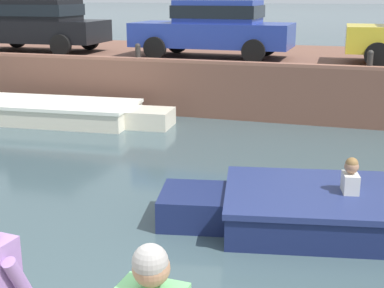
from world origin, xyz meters
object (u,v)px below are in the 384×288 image
at_px(boat_moored_west_cream, 46,111).
at_px(mooring_bollard_east, 370,59).
at_px(car_left_inner_blue, 215,26).
at_px(car_leftmost_black, 38,23).
at_px(motorboat_passing, 384,211).
at_px(mooring_bollard_mid, 138,51).

xyz_separation_m(boat_moored_west_cream, mooring_bollard_east, (7.64, 1.72, 1.38)).
bearing_deg(car_left_inner_blue, mooring_bollard_east, -16.43).
height_order(car_leftmost_black, mooring_bollard_east, car_leftmost_black).
xyz_separation_m(motorboat_passing, mooring_bollard_mid, (-6.11, 6.01, 1.37)).
height_order(boat_moored_west_cream, mooring_bollard_mid, mooring_bollard_mid).
height_order(boat_moored_west_cream, car_left_inner_blue, car_left_inner_blue).
xyz_separation_m(boat_moored_west_cream, mooring_bollard_mid, (1.80, 1.72, 1.38)).
distance_m(car_leftmost_black, mooring_bollard_east, 9.72).
bearing_deg(boat_moored_west_cream, car_left_inner_blue, 39.31).
relative_size(boat_moored_west_cream, car_left_inner_blue, 1.41).
distance_m(car_left_inner_blue, mooring_bollard_mid, 2.22).
relative_size(mooring_bollard_mid, mooring_bollard_east, 1.00).
xyz_separation_m(car_left_inner_blue, mooring_bollard_east, (4.07, -1.20, -0.61)).
bearing_deg(car_left_inner_blue, motorboat_passing, -58.96).
xyz_separation_m(boat_moored_west_cream, car_left_inner_blue, (3.57, 2.92, 1.99)).
xyz_separation_m(mooring_bollard_mid, mooring_bollard_east, (5.84, 0.00, 0.00)).
height_order(motorboat_passing, car_leftmost_black, car_leftmost_black).
height_order(mooring_bollard_mid, mooring_bollard_east, same).
distance_m(car_leftmost_black, car_left_inner_blue, 5.55).
bearing_deg(mooring_bollard_mid, mooring_bollard_east, 0.00).
distance_m(boat_moored_west_cream, mooring_bollard_east, 7.96).
xyz_separation_m(car_left_inner_blue, mooring_bollard_mid, (-1.77, -1.20, -0.61)).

